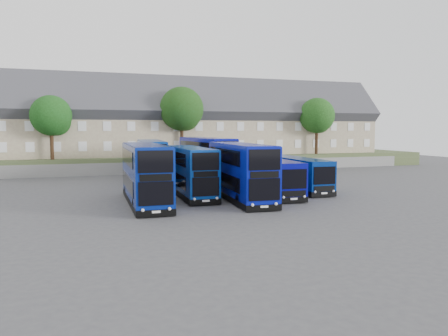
% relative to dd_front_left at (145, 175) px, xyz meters
% --- Properties ---
extents(ground, '(120.00, 120.00, 0.00)m').
position_rel_dd_front_left_xyz_m(ground, '(6.46, -1.97, -2.19)').
color(ground, '#424247').
rests_on(ground, ground).
extents(retaining_wall, '(70.00, 0.40, 1.50)m').
position_rel_dd_front_left_xyz_m(retaining_wall, '(6.46, 22.03, -1.44)').
color(retaining_wall, slate).
rests_on(retaining_wall, ground).
extents(earth_bank, '(80.00, 20.00, 2.00)m').
position_rel_dd_front_left_xyz_m(earth_bank, '(6.46, 32.03, -1.19)').
color(earth_bank, '#47552F').
rests_on(earth_bank, ground).
extents(terrace_row, '(60.00, 10.40, 11.20)m').
position_rel_dd_front_left_xyz_m(terrace_row, '(9.47, 28.03, 4.40)').
color(terrace_row, tan).
rests_on(terrace_row, earth_bank).
extents(dd_front_left, '(2.95, 11.32, 4.47)m').
position_rel_dd_front_left_xyz_m(dd_front_left, '(0.00, 0.00, 0.00)').
color(dd_front_left, navy).
rests_on(dd_front_left, ground).
extents(dd_front_mid, '(2.74, 10.38, 4.09)m').
position_rel_dd_front_left_xyz_m(dd_front_mid, '(4.20, 2.59, -0.19)').
color(dd_front_mid, '#08379B').
rests_on(dd_front_mid, ground).
extents(dd_front_right, '(3.36, 11.36, 4.46)m').
position_rel_dd_front_left_xyz_m(dd_front_right, '(7.49, -0.54, -0.01)').
color(dd_front_right, '#081299').
rests_on(dd_front_right, ground).
extents(dd_rear_left, '(3.53, 11.20, 4.38)m').
position_rel_dd_front_left_xyz_m(dd_rear_left, '(2.78, 13.96, -0.04)').
color(dd_rear_left, navy).
rests_on(dd_rear_left, ground).
extents(dd_rear_right, '(3.49, 11.81, 4.63)m').
position_rel_dd_front_left_xyz_m(dd_rear_right, '(8.90, 13.70, 0.08)').
color(dd_rear_right, '#070D8F').
rests_on(dd_rear_right, ground).
extents(coach_east_a, '(3.20, 11.38, 3.07)m').
position_rel_dd_front_left_xyz_m(coach_east_a, '(10.97, 1.77, -0.69)').
color(coach_east_a, '#070987').
rests_on(coach_east_a, ground).
extents(coach_east_b, '(2.71, 11.05, 3.00)m').
position_rel_dd_front_left_xyz_m(coach_east_b, '(14.50, 3.44, -0.73)').
color(coach_east_b, navy).
rests_on(coach_east_b, ground).
extents(tree_west, '(4.80, 4.80, 7.65)m').
position_rel_dd_front_left_xyz_m(tree_west, '(-7.39, 23.13, 4.86)').
color(tree_west, '#382314').
rests_on(tree_west, earth_bank).
extents(tree_mid, '(5.76, 5.76, 9.18)m').
position_rel_dd_front_left_xyz_m(tree_mid, '(8.61, 23.63, 5.87)').
color(tree_mid, '#382314').
rests_on(tree_mid, earth_bank).
extents(tree_east, '(5.12, 5.12, 8.16)m').
position_rel_dd_front_left_xyz_m(tree_east, '(28.61, 23.13, 5.19)').
color(tree_east, '#382314').
rests_on(tree_east, earth_bank).
extents(tree_far, '(5.44, 5.44, 8.67)m').
position_rel_dd_front_left_xyz_m(tree_far, '(34.61, 30.13, 5.53)').
color(tree_far, '#382314').
rests_on(tree_far, earth_bank).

